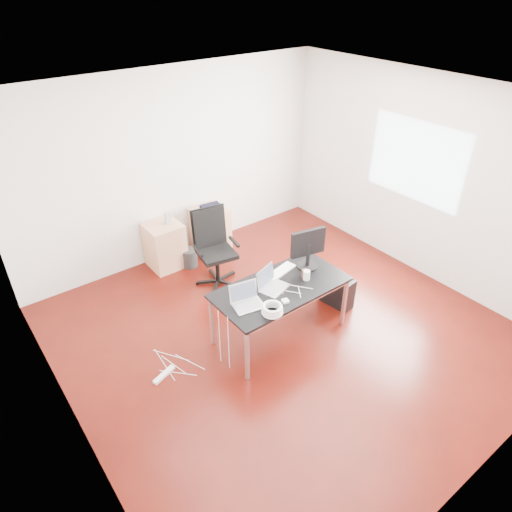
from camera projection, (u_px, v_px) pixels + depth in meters
room_shell at (289, 234)px, 4.98m from camera, size 5.00×5.00×5.00m
desk at (281, 290)px, 5.33m from camera, size 1.60×0.80×0.73m
office_chair at (214, 244)px, 6.34m from camera, size 0.55×0.57×1.08m
filing_cabinet_left at (165, 245)px, 6.80m from camera, size 0.50×0.50×0.70m
filing_cabinet_right at (210, 229)px, 7.21m from camera, size 0.50×0.50×0.70m
pc_tower at (337, 290)px, 6.08m from camera, size 0.26×0.47×0.44m
wastebasket at (190, 258)px, 6.90m from camera, size 0.31×0.31×0.28m
power_strip at (164, 375)px, 5.10m from camera, size 0.30×0.16×0.04m
laptop_left at (247, 300)px, 5.00m from camera, size 0.37×0.31×0.23m
laptop_right at (271, 284)px, 5.25m from camera, size 0.39×0.34×0.23m
monitor at (308, 247)px, 5.51m from camera, size 0.45×0.26×0.51m
keyboard at (281, 271)px, 5.54m from camera, size 0.46×0.23×0.02m
cup_white at (307, 275)px, 5.39m from camera, size 0.11×0.11×0.12m
cup_brown at (305, 273)px, 5.44m from camera, size 0.09×0.09×0.10m
cable_coil at (272, 309)px, 4.87m from camera, size 0.24×0.24×0.11m
power_adapter at (285, 301)px, 5.05m from camera, size 0.08×0.08×0.03m
speaker at (168, 218)px, 6.60m from camera, size 0.10×0.09×0.18m
navy_garment at (212, 208)px, 6.96m from camera, size 0.32×0.27×0.09m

